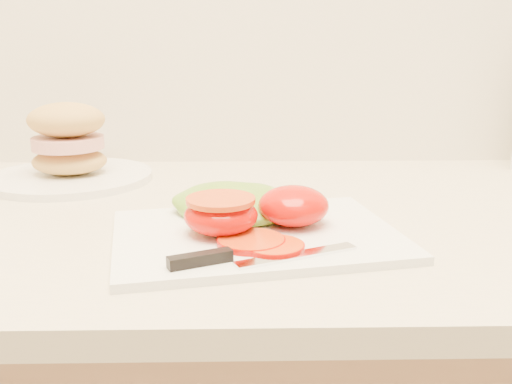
{
  "coord_description": "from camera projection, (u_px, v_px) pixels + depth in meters",
  "views": [
    {
      "loc": [
        -0.4,
        0.93,
        1.16
      ],
      "look_at": [
        -0.39,
        1.57,
        0.99
      ],
      "focal_mm": 40.0,
      "sensor_mm": 36.0,
      "label": 1
    }
  ],
  "objects": [
    {
      "name": "cutting_board",
      "position": [
        256.0,
        235.0,
        0.67
      ],
      "size": [
        0.36,
        0.29,
        0.01
      ],
      "primitive_type": "cube",
      "rotation": [
        0.0,
        0.0,
        0.19
      ],
      "color": "white",
      "rests_on": "counter"
    },
    {
      "name": "knife",
      "position": [
        239.0,
        258.0,
        0.57
      ],
      "size": [
        0.2,
        0.07,
        0.01
      ],
      "rotation": [
        0.0,
        0.0,
        0.41
      ],
      "color": "silver",
      "rests_on": "cutting_board"
    },
    {
      "name": "tomato_half_cut",
      "position": [
        221.0,
        214.0,
        0.65
      ],
      "size": [
        0.09,
        0.09,
        0.04
      ],
      "color": "#CF0901",
      "rests_on": "cutting_board"
    },
    {
      "name": "tomato_slice_1",
      "position": [
        274.0,
        246.0,
        0.61
      ],
      "size": [
        0.06,
        0.06,
        0.01
      ],
      "primitive_type": "cylinder",
      "color": "#D6570F",
      "rests_on": "cutting_board"
    },
    {
      "name": "lettuce_leaf_0",
      "position": [
        234.0,
        204.0,
        0.72
      ],
      "size": [
        0.19,
        0.15,
        0.03
      ],
      "primitive_type": "ellipsoid",
      "rotation": [
        0.0,
        0.0,
        -0.29
      ],
      "color": "olive",
      "rests_on": "cutting_board"
    },
    {
      "name": "tomato_half_dome",
      "position": [
        294.0,
        206.0,
        0.68
      ],
      "size": [
        0.09,
        0.09,
        0.05
      ],
      "primitive_type": "ellipsoid",
      "color": "#CF0901",
      "rests_on": "cutting_board"
    },
    {
      "name": "tomato_slice_0",
      "position": [
        251.0,
        241.0,
        0.62
      ],
      "size": [
        0.07,
        0.07,
        0.01
      ],
      "primitive_type": "cylinder",
      "color": "#D6570F",
      "rests_on": "cutting_board"
    },
    {
      "name": "lettuce_leaf_1",
      "position": [
        265.0,
        203.0,
        0.74
      ],
      "size": [
        0.13,
        0.14,
        0.03
      ],
      "primitive_type": "ellipsoid",
      "rotation": [
        0.0,
        0.0,
        1.06
      ],
      "color": "olive",
      "rests_on": "cutting_board"
    },
    {
      "name": "sandwich_plate",
      "position": [
        69.0,
        153.0,
        0.93
      ],
      "size": [
        0.26,
        0.26,
        0.13
      ],
      "rotation": [
        0.0,
        0.0,
        -0.27
      ],
      "color": "white",
      "rests_on": "counter"
    }
  ]
}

